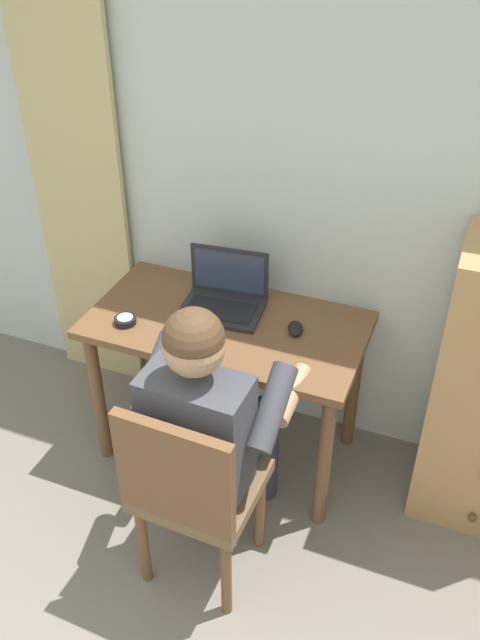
# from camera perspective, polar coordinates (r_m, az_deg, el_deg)

# --- Properties ---
(wall_back) EXTENTS (4.80, 0.05, 2.50)m
(wall_back) POSITION_cam_1_polar(r_m,az_deg,el_deg) (2.75, 6.88, 11.81)
(wall_back) COLOR silver
(wall_back) RESTS_ON ground_plane
(curtain_panel) EXTENTS (0.47, 0.03, 2.16)m
(curtain_panel) POSITION_cam_1_polar(r_m,az_deg,el_deg) (3.20, -13.64, 11.21)
(curtain_panel) COLOR #CCB77A
(curtain_panel) RESTS_ON ground_plane
(desk) EXTENTS (1.15, 0.61, 0.73)m
(desk) POSITION_cam_1_polar(r_m,az_deg,el_deg) (2.83, -1.14, -2.02)
(desk) COLOR brown
(desk) RESTS_ON ground_plane
(chair) EXTENTS (0.43, 0.41, 0.89)m
(chair) POSITION_cam_1_polar(r_m,az_deg,el_deg) (2.42, -4.14, -14.10)
(chair) COLOR brown
(chair) RESTS_ON ground_plane
(person_seated) EXTENTS (0.54, 0.59, 1.21)m
(person_seated) POSITION_cam_1_polar(r_m,az_deg,el_deg) (2.40, -2.33, -8.23)
(person_seated) COLOR #33384C
(person_seated) RESTS_ON ground_plane
(laptop) EXTENTS (0.36, 0.28, 0.24)m
(laptop) POSITION_cam_1_polar(r_m,az_deg,el_deg) (2.83, -1.35, 2.03)
(laptop) COLOR #232326
(laptop) RESTS_ON desk
(computer_mouse) EXTENTS (0.09, 0.11, 0.03)m
(computer_mouse) POSITION_cam_1_polar(r_m,az_deg,el_deg) (2.70, 4.74, -0.72)
(computer_mouse) COLOR black
(computer_mouse) RESTS_ON desk
(desk_clock) EXTENTS (0.09, 0.09, 0.03)m
(desk_clock) POSITION_cam_1_polar(r_m,az_deg,el_deg) (2.78, -9.74, -0.02)
(desk_clock) COLOR black
(desk_clock) RESTS_ON desk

